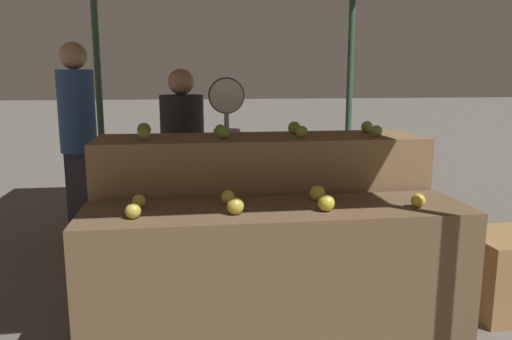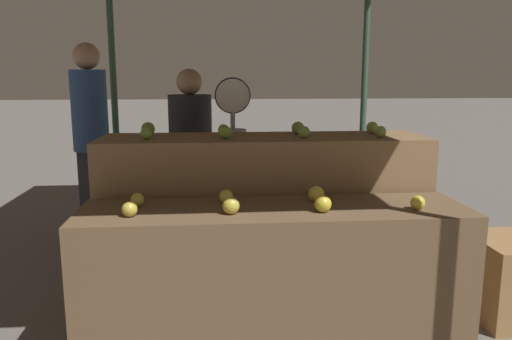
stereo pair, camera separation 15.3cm
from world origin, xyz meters
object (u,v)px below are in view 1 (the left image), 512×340
at_px(person_vendor_at_scale, 183,152).
at_px(produce_scale, 227,134).
at_px(person_customer_left, 78,127).
at_px(wooden_crate_side, 507,273).

bearing_deg(person_vendor_at_scale, produce_scale, 122.68).
bearing_deg(person_customer_left, wooden_crate_side, 175.27).
height_order(produce_scale, person_customer_left, person_customer_left).
bearing_deg(person_vendor_at_scale, person_customer_left, -43.12).
xyz_separation_m(produce_scale, wooden_crate_side, (1.73, -0.92, -0.82)).
relative_size(person_customer_left, wooden_crate_side, 3.50).
distance_m(produce_scale, person_vendor_at_scale, 0.51).
bearing_deg(person_customer_left, person_vendor_at_scale, 175.11).
bearing_deg(wooden_crate_side, person_customer_left, 148.46).
xyz_separation_m(produce_scale, person_vendor_at_scale, (-0.33, 0.34, -0.18)).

